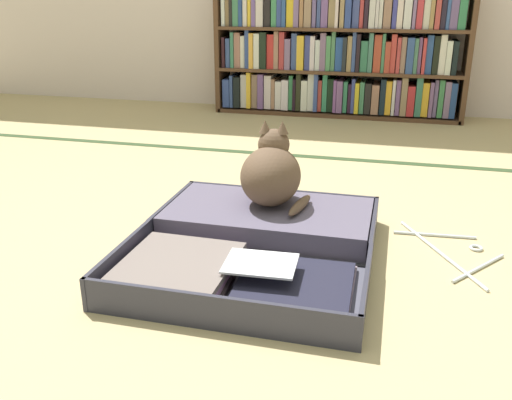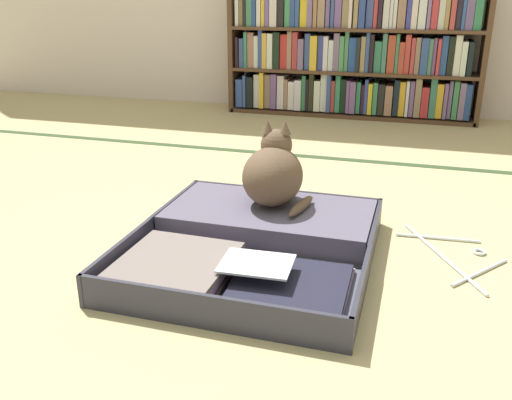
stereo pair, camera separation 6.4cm
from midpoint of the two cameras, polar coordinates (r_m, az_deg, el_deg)
ground_plane at (r=1.57m, az=-3.17°, el=-7.97°), size 10.00×10.00×0.00m
tatami_border at (r=2.70m, az=4.76°, el=4.51°), size 4.80×0.05×0.00m
bookshelf at (r=3.61m, az=7.94°, el=14.90°), size 1.56×0.25×0.82m
open_suitcase at (r=1.70m, az=-1.19°, el=-4.16°), size 0.69×0.77×0.09m
black_cat at (r=1.81m, az=0.63°, el=2.75°), size 0.24×0.26×0.27m
clothes_hanger at (r=1.80m, az=18.60°, el=-5.03°), size 0.33×0.43×0.01m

